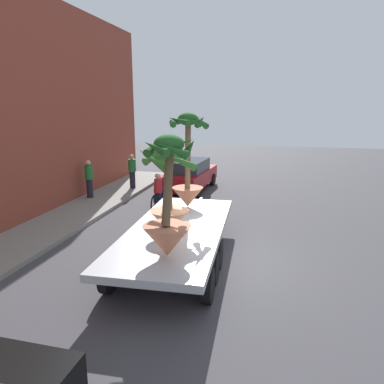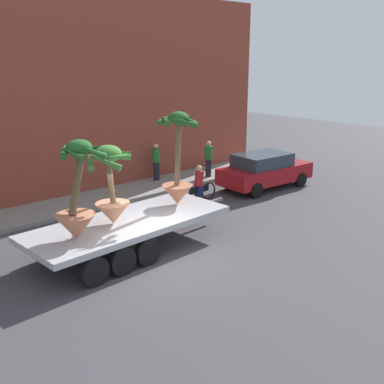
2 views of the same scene
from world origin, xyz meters
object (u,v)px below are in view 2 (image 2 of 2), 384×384
pedestrian_near_gate (156,161)px  pedestrian_far_left (208,158)px  flatbed_trailer (122,229)px  potted_palm_rear (77,203)px  cyclist (199,186)px  potted_palm_middle (178,166)px  potted_palm_front (111,188)px  parked_car (264,170)px

pedestrian_near_gate → pedestrian_far_left: bearing=-27.4°
flatbed_trailer → pedestrian_near_gate: 7.98m
potted_palm_rear → cyclist: bearing=20.5°
potted_palm_middle → potted_palm_front: size_ratio=1.30×
potted_palm_rear → pedestrian_near_gate: size_ratio=1.56×
potted_palm_front → pedestrian_far_left: bearing=28.4°
potted_palm_middle → cyclist: size_ratio=1.65×
potted_palm_rear → potted_palm_middle: size_ratio=0.88×
pedestrian_far_left → pedestrian_near_gate: bearing=152.6°
potted_palm_front → cyclist: potted_palm_front is taller
potted_palm_front → pedestrian_far_left: 9.34m
parked_car → flatbed_trailer: bearing=-168.7°
potted_palm_middle → cyclist: 3.77m
flatbed_trailer → potted_palm_middle: potted_palm_middle is taller
flatbed_trailer → pedestrian_near_gate: (5.65, 5.63, 0.27)m
pedestrian_far_left → flatbed_trailer: bearing=-150.4°
potted_palm_middle → cyclist: potted_palm_middle is taller
flatbed_trailer → pedestrian_near_gate: size_ratio=4.29×
pedestrian_far_left → parked_car: bearing=-73.2°
flatbed_trailer → parked_car: parked_car is taller
cyclist → flatbed_trailer: bearing=-156.8°
potted_palm_middle → potted_palm_front: bearing=-176.3°
potted_palm_rear → pedestrian_near_gate: bearing=39.4°
pedestrian_near_gate → cyclist: bearing=-98.2°
pedestrian_near_gate → potted_palm_rear: bearing=-140.6°
potted_palm_front → parked_car: potted_palm_front is taller
flatbed_trailer → potted_palm_front: 1.32m
potted_palm_middle → pedestrian_far_left: bearing=37.6°
pedestrian_near_gate → pedestrian_far_left: size_ratio=1.00×
parked_car → potted_palm_front: bearing=-169.4°
parked_car → pedestrian_near_gate: bearing=128.1°
potted_palm_front → potted_palm_middle: bearing=3.7°
flatbed_trailer → parked_car: size_ratio=1.63×
cyclist → parked_car: parked_car is taller
pedestrian_near_gate → pedestrian_far_left: (2.22, -1.15, 0.00)m
cyclist → pedestrian_far_left: size_ratio=1.08×
potted_palm_front → pedestrian_near_gate: 8.21m
potted_palm_front → cyclist: bearing=21.5°
potted_palm_front → pedestrian_far_left: size_ratio=1.36×
potted_palm_rear → pedestrian_near_gate: 9.38m
flatbed_trailer → parked_car: bearing=11.3°
potted_palm_front → parked_car: (8.99, 1.69, -1.23)m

